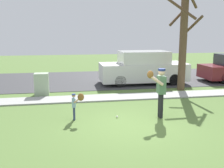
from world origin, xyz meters
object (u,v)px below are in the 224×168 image
Objects in this scene: person_adult at (160,87)px; utility_cabinet at (42,84)px; person_child at (76,102)px; parked_van_white at (143,68)px; street_tree_near at (183,38)px; baseball at (117,117)px.

utility_cabinet is (-4.38, 4.19, -0.56)m from person_adult.
person_child is at bearing -69.78° from utility_cabinet.
person_adult is 6.30m from parked_van_white.
street_tree_near is at bearing -0.07° from utility_cabinet.
baseball is 6.36m from street_tree_near.
person_child is 7.18m from street_tree_near.
person_adult is at bearing -122.84° from street_tree_near.
parked_van_white is at bearing 59.72° from person_child.
person_child is 0.91× the size of utility_cabinet.
street_tree_near is (4.19, 3.99, 2.65)m from baseball.
person_adult is 2.95m from person_child.
baseball is at bearing -54.08° from utility_cabinet.
street_tree_near reaches higher than person_adult.
street_tree_near is 1.01× the size of parked_van_white.
person_child is 4.26m from utility_cabinet.
person_child is at bearing 55.34° from parked_van_white.
parked_van_white is at bearing 19.47° from utility_cabinet.
person_child is at bearing -144.58° from street_tree_near.
baseball is 0.07× the size of utility_cabinet.
person_adult is at bearing 78.77° from parked_van_white.
street_tree_near is at bearing -118.45° from person_adult.
baseball is at bearing -3.30° from person_adult.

